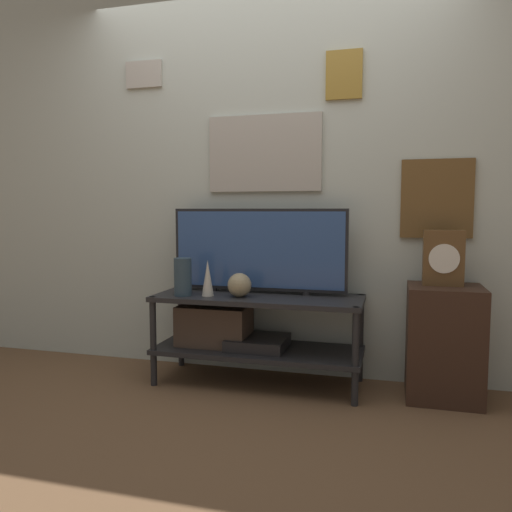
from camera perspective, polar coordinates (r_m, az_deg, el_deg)
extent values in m
plane|color=brown|center=(3.00, -1.22, -16.01)|extent=(12.00, 12.00, 0.00)
cube|color=beige|center=(3.36, 1.55, 9.69)|extent=(6.40, 0.06, 2.70)
cube|color=#B2ADA3|center=(3.34, 0.96, 11.66)|extent=(0.76, 0.02, 0.50)
cube|color=#B2BCC6|center=(3.33, 0.93, 11.67)|extent=(0.72, 0.01, 0.46)
cube|color=#B7B2A8|center=(3.75, -12.69, 19.60)|extent=(0.27, 0.02, 0.18)
cube|color=white|center=(3.74, -12.74, 19.62)|extent=(0.23, 0.01, 0.15)
cube|color=brown|center=(3.22, 19.95, 6.18)|extent=(0.42, 0.02, 0.47)
cube|color=beige|center=(3.21, 19.96, 6.18)|extent=(0.38, 0.01, 0.44)
cube|color=olive|center=(3.33, 10.03, 19.73)|extent=(0.22, 0.02, 0.30)
cube|color=white|center=(3.33, 10.02, 19.76)|extent=(0.19, 0.01, 0.26)
cube|color=#232326|center=(3.12, 0.23, -4.83)|extent=(1.29, 0.48, 0.03)
cube|color=#232326|center=(3.19, 0.23, -10.70)|extent=(1.29, 0.48, 0.03)
cylinder|color=#232326|center=(3.20, -11.66, -9.52)|extent=(0.04, 0.04, 0.56)
cylinder|color=#232326|center=(2.88, 11.29, -11.22)|extent=(0.04, 0.04, 0.56)
cylinder|color=#232326|center=(3.57, -8.57, -7.93)|extent=(0.04, 0.04, 0.56)
cylinder|color=#232326|center=(3.28, 11.83, -9.17)|extent=(0.04, 0.04, 0.56)
cube|color=black|center=(3.18, 0.23, -9.83)|extent=(0.36, 0.34, 0.07)
cube|color=#47382D|center=(3.24, -4.79, -7.88)|extent=(0.45, 0.26, 0.25)
cylinder|color=black|center=(3.32, -4.91, -3.80)|extent=(0.05, 0.05, 0.02)
cylinder|color=black|center=(3.16, 5.80, -4.27)|extent=(0.05, 0.05, 0.02)
cube|color=black|center=(3.19, 0.32, 0.75)|extent=(1.13, 0.04, 0.52)
cube|color=#33518C|center=(3.17, 0.24, 0.73)|extent=(1.10, 0.01, 0.49)
cone|color=beige|center=(3.11, -5.54, -2.52)|extent=(0.08, 0.08, 0.22)
sphere|color=tan|center=(3.06, -1.90, -3.33)|extent=(0.15, 0.15, 0.15)
cylinder|color=#2D4251|center=(3.14, -8.36, -2.37)|extent=(0.11, 0.11, 0.24)
cube|color=#382319|center=(3.12, 20.68, -9.23)|extent=(0.41, 0.39, 0.66)
cube|color=brown|center=(3.06, 20.62, -0.20)|extent=(0.22, 0.10, 0.32)
cylinder|color=white|center=(3.01, 20.71, -0.29)|extent=(0.17, 0.01, 0.17)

